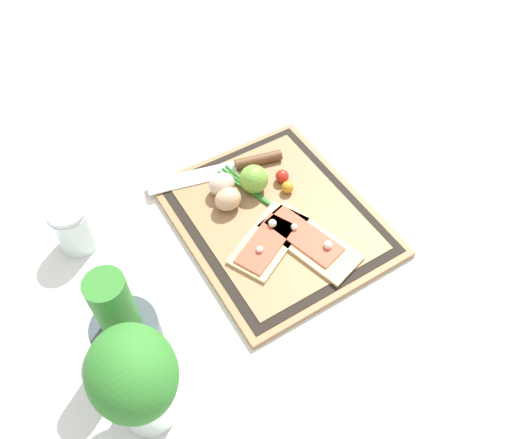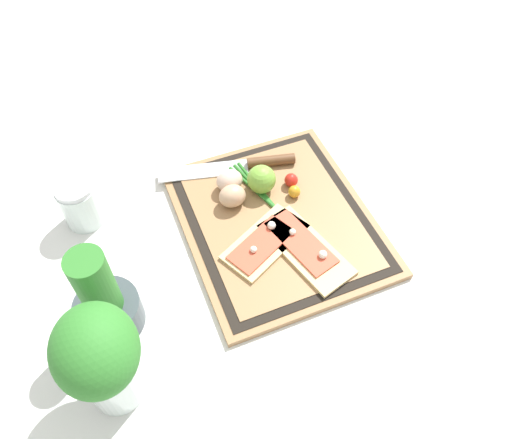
% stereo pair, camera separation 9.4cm
% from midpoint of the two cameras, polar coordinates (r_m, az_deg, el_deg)
% --- Properties ---
extents(ground_plane, '(6.00, 6.00, 0.00)m').
position_cam_midpoint_polar(ground_plane, '(0.98, -0.54, -0.28)').
color(ground_plane, silver).
extents(cutting_board, '(0.41, 0.35, 0.02)m').
position_cam_midpoint_polar(cutting_board, '(0.97, -0.54, -0.01)').
color(cutting_board, '#997047').
rests_on(cutting_board, ground_plane).
extents(pizza_slice_near, '(0.21, 0.13, 0.02)m').
position_cam_midpoint_polar(pizza_slice_near, '(0.93, 3.15, -2.60)').
color(pizza_slice_near, '#DBBC7F').
rests_on(pizza_slice_near, cutting_board).
extents(pizza_slice_far, '(0.15, 0.19, 0.02)m').
position_cam_midpoint_polar(pizza_slice_far, '(0.93, -1.51, -2.61)').
color(pizza_slice_far, '#DBBC7F').
rests_on(pizza_slice_far, cutting_board).
extents(knife, '(0.10, 0.29, 0.02)m').
position_cam_midpoint_polar(knife, '(1.05, -4.68, 6.03)').
color(knife, silver).
rests_on(knife, cutting_board).
extents(egg_brown, '(0.05, 0.05, 0.05)m').
position_cam_midpoint_polar(egg_brown, '(0.97, -6.00, 2.14)').
color(egg_brown, tan).
rests_on(egg_brown, cutting_board).
extents(egg_pink, '(0.05, 0.05, 0.05)m').
position_cam_midpoint_polar(egg_pink, '(1.00, -6.62, 3.84)').
color(egg_pink, beige).
rests_on(egg_pink, cutting_board).
extents(lime, '(0.06, 0.06, 0.06)m').
position_cam_midpoint_polar(lime, '(0.99, -2.80, 4.55)').
color(lime, '#70A838').
rests_on(lime, cutting_board).
extents(cherry_tomato_red, '(0.03, 0.03, 0.03)m').
position_cam_midpoint_polar(cherry_tomato_red, '(1.02, 0.37, 4.80)').
color(cherry_tomato_red, red).
rests_on(cherry_tomato_red, cutting_board).
extents(cherry_tomato_yellow, '(0.02, 0.02, 0.02)m').
position_cam_midpoint_polar(cherry_tomato_yellow, '(1.00, 0.94, 3.54)').
color(cherry_tomato_yellow, orange).
rests_on(cherry_tomato_yellow, cutting_board).
extents(scallion_bunch, '(0.29, 0.10, 0.01)m').
position_cam_midpoint_polar(scallion_bunch, '(0.98, -0.77, 1.28)').
color(scallion_bunch, '#2D7528').
rests_on(scallion_bunch, cutting_board).
extents(herb_pot, '(0.11, 0.11, 0.19)m').
position_cam_midpoint_polar(herb_pot, '(0.83, -18.26, -11.52)').
color(herb_pot, '#3D474C').
rests_on(herb_pot, ground_plane).
extents(sauce_jar, '(0.07, 0.07, 0.10)m').
position_cam_midpoint_polar(sauce_jar, '(0.99, -22.62, -1.16)').
color(sauce_jar, silver).
rests_on(sauce_jar, ground_plane).
extents(herb_glass, '(0.14, 0.12, 0.21)m').
position_cam_midpoint_polar(herb_glass, '(0.73, -17.35, -17.45)').
color(herb_glass, silver).
rests_on(herb_glass, ground_plane).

